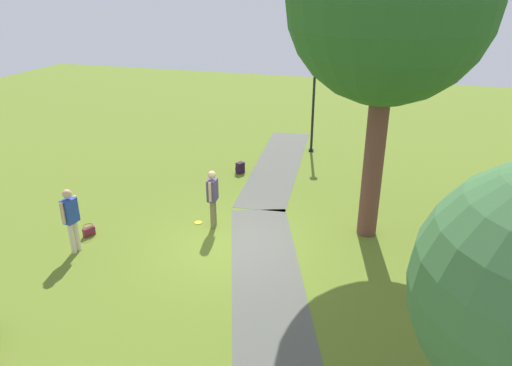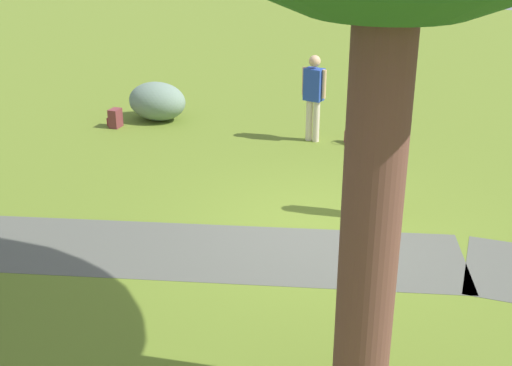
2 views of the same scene
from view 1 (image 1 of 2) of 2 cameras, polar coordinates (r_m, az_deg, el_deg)
The scene contains 10 objects.
ground_plane at distance 12.59m, azimuth -2.64°, elevation -7.20°, with size 48.00×48.00×0.00m, color #5E7324.
footpath_segment_near at distance 17.89m, azimuth 2.71°, elevation 2.36°, with size 8.12×2.41×0.01m.
footpath_segment_mid at distance 10.85m, azimuth 1.50°, elevation -12.72°, with size 8.09×4.24×0.01m.
large_shade_tree at distance 11.77m, azimuth 16.04°, elevation 20.40°, with size 4.78×4.78×8.39m.
lamp_post at distance 18.78m, azimuth 7.00°, elevation 9.76°, with size 0.28×0.28×3.30m.
woman_with_handbag at distance 12.58m, azimuth -21.62°, elevation -3.77°, with size 0.52×0.29×1.73m.
man_near_boulder at distance 12.97m, azimuth -5.31°, elevation -1.45°, with size 0.52×0.27×1.69m.
handbag_on_grass at distance 13.60m, azimuth -19.67°, elevation -5.53°, with size 0.36×0.36×0.31m.
spare_backpack_on_lawn at distance 16.96m, azimuth -1.95°, elevation 1.86°, with size 0.34×0.34×0.40m.
frisbee_on_grass at distance 13.62m, azimuth -7.03°, elevation -4.80°, with size 0.22×0.22×0.02m.
Camera 1 is at (10.22, 3.66, 6.37)m, focal length 32.87 mm.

